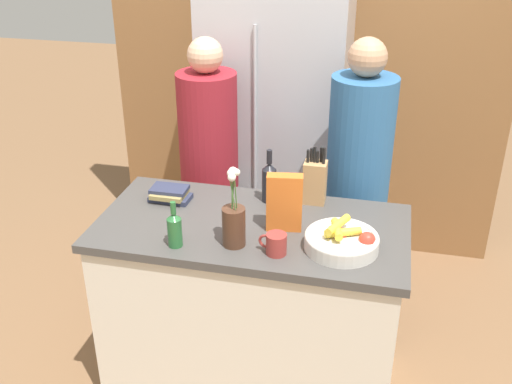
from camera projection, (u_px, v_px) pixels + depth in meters
name	position (u px, v px, depth m)	size (l,w,h in m)	color
ground_plane	(252.00, 378.00, 3.15)	(14.00, 14.00, 0.00)	brown
kitchen_island	(252.00, 306.00, 2.94)	(1.42, 0.71, 0.94)	silver
back_wall_wood	(306.00, 62.00, 3.91)	(2.62, 0.12, 2.60)	olive
refrigerator	(276.00, 121.00, 3.75)	(0.85, 0.63, 2.01)	#B7B7BC
fruit_bowl	(342.00, 240.00, 2.53)	(0.32, 0.32, 0.12)	silver
knife_block	(315.00, 181.00, 2.88)	(0.11, 0.09, 0.29)	tan
flower_vase	(234.00, 222.00, 2.53)	(0.10, 0.10, 0.36)	#4C2D1E
cereal_box	(284.00, 203.00, 2.64)	(0.17, 0.08, 0.27)	orange
coffee_mug	(276.00, 244.00, 2.49)	(0.12, 0.09, 0.09)	#99332D
book_stack	(170.00, 194.00, 2.93)	(0.20, 0.14, 0.06)	#2D334C
bottle_oil	(175.00, 229.00, 2.53)	(0.06, 0.06, 0.21)	#286633
bottle_vinegar	(269.00, 181.00, 2.89)	(0.07, 0.07, 0.27)	black
person_at_sink	(209.00, 164.00, 3.39)	(0.33, 0.33, 1.63)	#383842
person_in_blue	(358.00, 176.00, 3.19)	(0.34, 0.34, 1.68)	#383842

